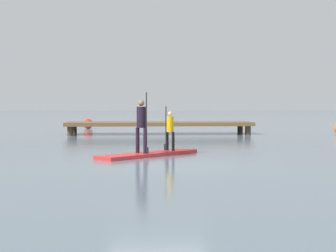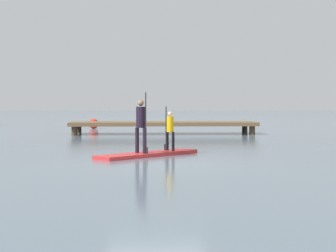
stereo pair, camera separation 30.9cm
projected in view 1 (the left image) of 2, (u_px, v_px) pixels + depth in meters
ground_plane at (158, 164)px, 13.38m from camera, size 240.00×240.00×0.00m
paddleboard_near at (150, 154)px, 15.47m from camera, size 3.05×2.86×0.10m
paddler_adult at (142, 123)px, 15.19m from camera, size 0.38×0.40×1.71m
paddler_child_solo at (170, 128)px, 16.07m from camera, size 0.32×0.33×1.32m
floating_dock at (159, 124)px, 26.78m from camera, size 9.14×2.42×0.61m
mooring_buoy_mid at (88, 124)px, 32.67m from camera, size 0.60×0.60×0.60m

